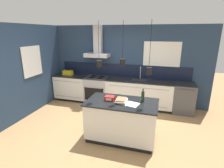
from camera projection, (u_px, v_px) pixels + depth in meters
name	position (u px, v px, depth m)	size (l,w,h in m)	color
ground_plane	(103.00, 130.00, 4.42)	(16.00, 16.00, 0.00)	#A87F51
wall_back	(121.00, 64.00, 5.87)	(5.60, 2.37, 2.60)	navy
wall_left	(35.00, 68.00, 5.35)	(0.08, 3.80, 2.60)	navy
counter_run_left	(72.00, 87.00, 6.32)	(1.18, 0.64, 0.91)	black
counter_run_sink	(139.00, 93.00, 5.67)	(2.12, 0.64, 1.32)	black
oven_range	(97.00, 90.00, 6.05)	(0.77, 0.66, 0.91)	#B5B5BA
dishwasher	(183.00, 98.00, 5.30)	(0.61, 0.65, 0.91)	#4C4C51
kitchen_island	(122.00, 120.00, 3.96)	(1.57, 0.88, 0.91)	black
bottle_on_island	(143.00, 96.00, 3.80)	(0.07, 0.07, 0.30)	#193319
book_stack	(121.00, 100.00, 3.80)	(0.24, 0.32, 0.08)	silver
red_supply_box	(110.00, 98.00, 3.90)	(0.21, 0.16, 0.10)	red
paper_pile	(129.00, 103.00, 3.73)	(0.48, 0.37, 0.01)	silver
yellow_toolbox	(68.00, 73.00, 6.21)	(0.34, 0.18, 0.19)	gold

